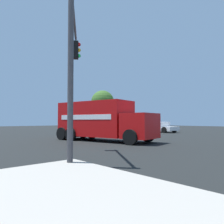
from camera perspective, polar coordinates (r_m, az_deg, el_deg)
The scene contains 8 objects.
ground_plane at distance 18.31m, azimuth -3.04°, elevation -7.13°, with size 100.00×100.00×0.00m, color black.
sidewalk_corner_near at distance 37.22m, azimuth -0.21°, elevation -4.56°, with size 12.46×12.46×0.14m, color #9E998E.
delivery_truck at distance 16.75m, azimuth -2.81°, elevation -2.25°, with size 4.20×8.28×3.01m.
traffic_light_primary at distance 9.36m, azimuth -10.17°, elevation 14.34°, with size 2.75×3.84×6.18m.
pickup_white at distance 29.98m, azimuth 12.29°, elevation -3.80°, with size 2.67×5.37×1.38m.
pedestrian_near_corner at distance 36.40m, azimuth 5.12°, elevation -2.90°, with size 0.52×0.27×1.76m.
picket_fence_run at distance 41.83m, azimuth -5.75°, elevation -3.54°, with size 6.76×0.05×0.95m.
shade_tree_near at distance 38.14m, azimuth -2.49°, elevation 2.64°, with size 4.03×4.03×6.71m.
Camera 1 is at (11.60, 14.08, 1.55)m, focal length 34.86 mm.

